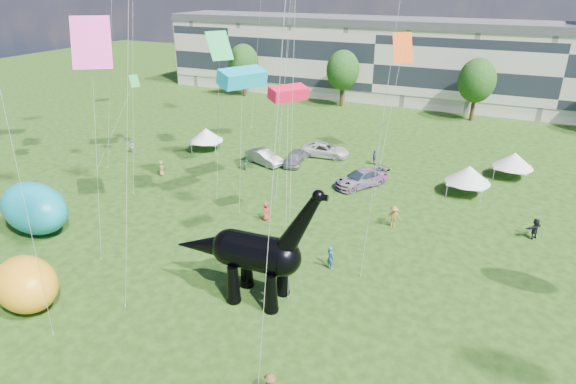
% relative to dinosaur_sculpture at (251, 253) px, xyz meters
% --- Properties ---
extents(ground, '(220.00, 220.00, 0.00)m').
position_rel_dinosaur_sculpture_xyz_m(ground, '(0.38, -2.06, -3.24)').
color(ground, '#16330C').
rests_on(ground, ground).
extents(terrace_row, '(78.00, 11.00, 12.00)m').
position_rel_dinosaur_sculpture_xyz_m(terrace_row, '(-7.62, 59.94, 2.76)').
color(terrace_row, beige).
rests_on(terrace_row, ground).
extents(tree_far_left, '(5.20, 5.20, 9.44)m').
position_rel_dinosaur_sculpture_xyz_m(tree_far_left, '(-29.62, 50.94, 3.05)').
color(tree_far_left, '#382314').
rests_on(tree_far_left, ground).
extents(tree_mid_left, '(5.20, 5.20, 9.44)m').
position_rel_dinosaur_sculpture_xyz_m(tree_mid_left, '(-11.62, 50.94, 3.05)').
color(tree_mid_left, '#382314').
rests_on(tree_mid_left, ground).
extents(tree_mid_right, '(5.20, 5.20, 9.44)m').
position_rel_dinosaur_sculpture_xyz_m(tree_mid_right, '(8.38, 50.94, 3.05)').
color(tree_mid_right, '#382314').
rests_on(tree_mid_right, ground).
extents(dinosaur_sculpture, '(10.50, 3.02, 8.57)m').
position_rel_dinosaur_sculpture_xyz_m(dinosaur_sculpture, '(0.00, 0.00, 0.00)').
color(dinosaur_sculpture, black).
rests_on(dinosaur_sculpture, ground).
extents(car_silver, '(2.51, 4.59, 1.48)m').
position_rel_dinosaur_sculpture_xyz_m(car_silver, '(-7.55, 23.37, -2.50)').
color(car_silver, '#B7B9BD').
rests_on(car_silver, ground).
extents(car_grey, '(5.07, 3.15, 1.58)m').
position_rel_dinosaur_sculpture_xyz_m(car_grey, '(-10.69, 22.08, -2.45)').
color(car_grey, gray).
rests_on(car_grey, ground).
extents(car_white, '(5.78, 3.11, 1.54)m').
position_rel_dinosaur_sculpture_xyz_m(car_white, '(-5.37, 27.28, -2.47)').
color(car_white, silver).
rests_on(car_white, ground).
extents(car_dark, '(5.13, 6.05, 1.66)m').
position_rel_dinosaur_sculpture_xyz_m(car_dark, '(1.00, 20.54, -2.41)').
color(car_dark, '#595960').
rests_on(car_dark, ground).
extents(gazebo_near, '(4.43, 4.43, 2.90)m').
position_rel_dinosaur_sculpture_xyz_m(gazebo_near, '(10.75, 22.92, -1.20)').
color(gazebo_near, silver).
rests_on(gazebo_near, ground).
extents(gazebo_far, '(4.44, 4.44, 2.75)m').
position_rel_dinosaur_sculpture_xyz_m(gazebo_far, '(14.52, 29.27, -1.30)').
color(gazebo_far, silver).
rests_on(gazebo_far, ground).
extents(gazebo_left, '(4.99, 4.99, 2.75)m').
position_rel_dinosaur_sculpture_xyz_m(gazebo_left, '(-19.10, 23.35, -1.30)').
color(gazebo_left, white).
rests_on(gazebo_left, ground).
extents(inflatable_teal, '(7.16, 5.04, 4.15)m').
position_rel_dinosaur_sculpture_xyz_m(inflatable_teal, '(-20.20, 0.40, -1.16)').
color(inflatable_teal, '#0D8FA4').
rests_on(inflatable_teal, ground).
extents(inflatable_yellow, '(5.14, 4.35, 3.46)m').
position_rel_dinosaur_sculpture_xyz_m(inflatable_yellow, '(-12.05, -6.92, -1.51)').
color(inflatable_yellow, '#FFA21A').
rests_on(inflatable_yellow, ground).
extents(visitors, '(50.77, 38.95, 1.89)m').
position_rel_dinosaur_sculpture_xyz_m(visitors, '(1.07, 13.80, -2.38)').
color(visitors, '#388C51').
rests_on(visitors, ground).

